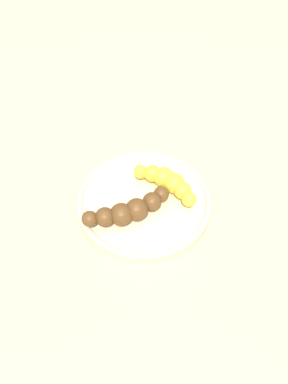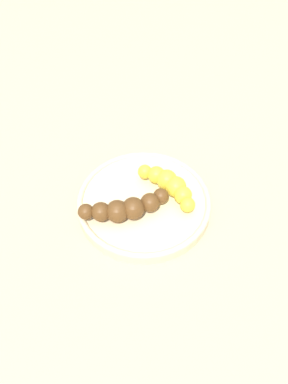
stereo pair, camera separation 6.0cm
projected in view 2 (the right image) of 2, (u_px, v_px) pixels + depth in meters
name	position (u px, v px, depth m)	size (l,w,h in m)	color
ground_plane	(144.00, 206.00, 0.63)	(2.40, 2.40, 0.00)	tan
fruit_bowl	(144.00, 202.00, 0.62)	(0.23, 0.23, 0.02)	beige
banana_overripe	(125.00, 208.00, 0.58)	(0.15, 0.06, 0.04)	#593819
banana_yellow	(170.00, 184.00, 0.61)	(0.06, 0.12, 0.04)	yellow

